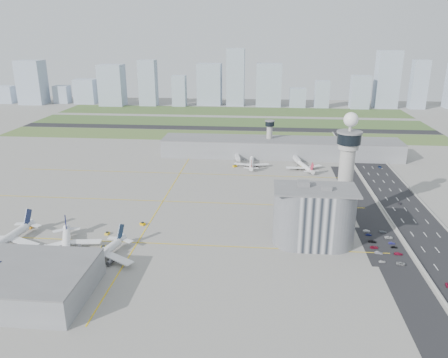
# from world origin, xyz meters

# --- Properties ---
(ground) EXTENTS (1000.00, 1000.00, 0.00)m
(ground) POSITION_xyz_m (0.00, 0.00, 0.00)
(ground) COLOR gray
(grass_strip_0) EXTENTS (480.00, 50.00, 0.08)m
(grass_strip_0) POSITION_xyz_m (-20.00, 225.00, 0.04)
(grass_strip_0) COLOR #4E6831
(grass_strip_0) RESTS_ON ground
(grass_strip_1) EXTENTS (480.00, 60.00, 0.08)m
(grass_strip_1) POSITION_xyz_m (-20.00, 300.00, 0.04)
(grass_strip_1) COLOR #42612D
(grass_strip_1) RESTS_ON ground
(grass_strip_2) EXTENTS (480.00, 70.00, 0.08)m
(grass_strip_2) POSITION_xyz_m (-20.00, 380.00, 0.04)
(grass_strip_2) COLOR #45612E
(grass_strip_2) RESTS_ON ground
(runway) EXTENTS (480.00, 22.00, 0.10)m
(runway) POSITION_xyz_m (-20.00, 262.00, 0.06)
(runway) COLOR black
(runway) RESTS_ON ground
(highway) EXTENTS (28.00, 500.00, 0.10)m
(highway) POSITION_xyz_m (115.00, 0.00, 0.05)
(highway) COLOR black
(highway) RESTS_ON ground
(barrier_left) EXTENTS (0.60, 500.00, 1.20)m
(barrier_left) POSITION_xyz_m (101.00, 0.00, 0.60)
(barrier_left) COLOR #9E9E99
(barrier_left) RESTS_ON ground
(barrier_right) EXTENTS (0.60, 500.00, 1.20)m
(barrier_right) POSITION_xyz_m (129.00, 0.00, 0.60)
(barrier_right) COLOR #9E9E99
(barrier_right) RESTS_ON ground
(landside_road) EXTENTS (18.00, 260.00, 0.08)m
(landside_road) POSITION_xyz_m (90.00, -10.00, 0.04)
(landside_road) COLOR black
(landside_road) RESTS_ON ground
(parking_lot) EXTENTS (20.00, 44.00, 0.10)m
(parking_lot) POSITION_xyz_m (88.00, -22.00, 0.05)
(parking_lot) COLOR black
(parking_lot) RESTS_ON ground
(taxiway_line_h_0) EXTENTS (260.00, 0.60, 0.01)m
(taxiway_line_h_0) POSITION_xyz_m (-40.00, -30.00, 0.01)
(taxiway_line_h_0) COLOR yellow
(taxiway_line_h_0) RESTS_ON ground
(taxiway_line_h_1) EXTENTS (260.00, 0.60, 0.01)m
(taxiway_line_h_1) POSITION_xyz_m (-40.00, 30.00, 0.01)
(taxiway_line_h_1) COLOR yellow
(taxiway_line_h_1) RESTS_ON ground
(taxiway_line_h_2) EXTENTS (260.00, 0.60, 0.01)m
(taxiway_line_h_2) POSITION_xyz_m (-40.00, 90.00, 0.01)
(taxiway_line_h_2) COLOR yellow
(taxiway_line_h_2) RESTS_ON ground
(taxiway_line_v) EXTENTS (0.60, 260.00, 0.01)m
(taxiway_line_v) POSITION_xyz_m (-40.00, 30.00, 0.01)
(taxiway_line_v) COLOR yellow
(taxiway_line_v) RESTS_ON ground
(control_tower) EXTENTS (14.00, 14.00, 64.50)m
(control_tower) POSITION_xyz_m (72.00, 8.00, 35.04)
(control_tower) COLOR #ADAAA5
(control_tower) RESTS_ON ground
(secondary_tower) EXTENTS (8.60, 8.60, 31.90)m
(secondary_tower) POSITION_xyz_m (30.00, 150.00, 18.80)
(secondary_tower) COLOR #ADAAA5
(secondary_tower) RESTS_ON ground
(admin_building) EXTENTS (42.00, 24.00, 33.50)m
(admin_building) POSITION_xyz_m (51.99, -22.00, 15.30)
(admin_building) COLOR #B2B2B7
(admin_building) RESTS_ON ground
(terminal_pier) EXTENTS (210.00, 32.00, 15.80)m
(terminal_pier) POSITION_xyz_m (40.00, 148.00, 7.90)
(terminal_pier) COLOR gray
(terminal_pier) RESTS_ON ground
(airplane_near_a) EXTENTS (44.43, 50.35, 12.80)m
(airplane_near_a) POSITION_xyz_m (-106.68, -41.21, 6.40)
(airplane_near_a) COLOR white
(airplane_near_a) RESTS_ON ground
(airplane_near_b) EXTENTS (49.05, 52.27, 11.65)m
(airplane_near_b) POSITION_xyz_m (-73.41, -41.86, 5.82)
(airplane_near_b) COLOR white
(airplane_near_b) RESTS_ON ground
(airplane_near_c) EXTENTS (45.57, 50.08, 11.84)m
(airplane_near_c) POSITION_xyz_m (-52.08, -51.83, 5.92)
(airplane_near_c) COLOR white
(airplane_near_c) RESTS_ON ground
(airplane_far_a) EXTENTS (29.63, 34.70, 9.60)m
(airplane_far_a) POSITION_xyz_m (15.55, 114.12, 4.80)
(airplane_far_a) COLOR white
(airplane_far_a) RESTS_ON ground
(airplane_far_b) EXTENTS (40.14, 43.67, 10.11)m
(airplane_far_b) POSITION_xyz_m (58.12, 109.90, 5.05)
(airplane_far_b) COLOR white
(airplane_far_b) RESTS_ON ground
(jet_bridge_near_1) EXTENTS (5.39, 14.31, 5.70)m
(jet_bridge_near_1) POSITION_xyz_m (-83.00, -61.00, 2.85)
(jet_bridge_near_1) COLOR silver
(jet_bridge_near_1) RESTS_ON ground
(jet_bridge_near_2) EXTENTS (5.39, 14.31, 5.70)m
(jet_bridge_near_2) POSITION_xyz_m (-53.00, -61.00, 2.85)
(jet_bridge_near_2) COLOR silver
(jet_bridge_near_2) RESTS_ON ground
(jet_bridge_far_0) EXTENTS (5.39, 14.31, 5.70)m
(jet_bridge_far_0) POSITION_xyz_m (2.00, 132.00, 2.85)
(jet_bridge_far_0) COLOR silver
(jet_bridge_far_0) RESTS_ON ground
(jet_bridge_far_1) EXTENTS (5.39, 14.31, 5.70)m
(jet_bridge_far_1) POSITION_xyz_m (52.00, 132.00, 2.85)
(jet_bridge_far_1) COLOR silver
(jet_bridge_far_1) RESTS_ON ground
(tug_0) EXTENTS (3.07, 3.99, 2.11)m
(tug_0) POSITION_xyz_m (-106.00, -17.93, 1.05)
(tug_0) COLOR orange
(tug_0) RESTS_ON ground
(tug_1) EXTENTS (2.36, 3.04, 1.59)m
(tug_1) POSITION_xyz_m (-59.26, -21.96, 0.80)
(tug_1) COLOR gold
(tug_1) RESTS_ON ground
(tug_2) EXTENTS (3.08, 3.98, 2.09)m
(tug_2) POSITION_xyz_m (-55.21, -39.22, 1.04)
(tug_2) COLOR gold
(tug_2) RESTS_ON ground
(tug_3) EXTENTS (3.61, 3.31, 1.73)m
(tug_3) POSITION_xyz_m (-43.22, -7.88, 0.87)
(tug_3) COLOR #EBAA00
(tug_3) RESTS_ON ground
(tug_4) EXTENTS (3.87, 3.88, 1.89)m
(tug_4) POSITION_xyz_m (1.90, 111.42, 0.94)
(tug_4) COLOR #DDA808
(tug_4) RESTS_ON ground
(tug_5) EXTENTS (2.45, 3.52, 2.02)m
(tug_5) POSITION_xyz_m (56.77, 113.70, 1.01)
(tug_5) COLOR #DDB300
(tug_5) RESTS_ON ground
(car_lot_0) EXTENTS (3.32, 1.67, 1.09)m
(car_lot_0) POSITION_xyz_m (83.73, -39.57, 0.54)
(car_lot_0) COLOR silver
(car_lot_0) RESTS_ON ground
(car_lot_1) EXTENTS (4.02, 1.96, 1.27)m
(car_lot_1) POSITION_xyz_m (84.11, -30.88, 0.64)
(car_lot_1) COLOR slate
(car_lot_1) RESTS_ON ground
(car_lot_2) EXTENTS (4.42, 2.59, 1.15)m
(car_lot_2) POSITION_xyz_m (83.32, -24.92, 0.58)
(car_lot_2) COLOR maroon
(car_lot_2) RESTS_ON ground
(car_lot_3) EXTENTS (4.44, 2.33, 1.23)m
(car_lot_3) POSITION_xyz_m (83.79, -18.30, 0.61)
(car_lot_3) COLOR black
(car_lot_3) RESTS_ON ground
(car_lot_4) EXTENTS (3.35, 1.63, 1.10)m
(car_lot_4) POSITION_xyz_m (83.74, -10.08, 0.55)
(car_lot_4) COLOR navy
(car_lot_4) RESTS_ON ground
(car_lot_5) EXTENTS (3.87, 1.50, 1.26)m
(car_lot_5) POSITION_xyz_m (83.50, -5.59, 0.63)
(car_lot_5) COLOR silver
(car_lot_5) RESTS_ON ground
(car_lot_6) EXTENTS (4.65, 2.59, 1.23)m
(car_lot_6) POSITION_xyz_m (92.21, -41.02, 0.61)
(car_lot_6) COLOR gray
(car_lot_6) RESTS_ON ground
(car_lot_7) EXTENTS (4.28, 1.76, 1.24)m
(car_lot_7) POSITION_xyz_m (93.72, -30.90, 0.62)
(car_lot_7) COLOR maroon
(car_lot_7) RESTS_ON ground
(car_lot_8) EXTENTS (3.36, 1.49, 1.12)m
(car_lot_8) POSITION_xyz_m (93.58, -23.76, 0.56)
(car_lot_8) COLOR black
(car_lot_8) RESTS_ON ground
(car_lot_9) EXTENTS (3.35, 1.33, 1.08)m
(car_lot_9) POSITION_xyz_m (93.64, -19.24, 0.54)
(car_lot_9) COLOR navy
(car_lot_9) RESTS_ON ground
(car_lot_10) EXTENTS (4.66, 2.42, 1.26)m
(car_lot_10) POSITION_xyz_m (93.80, -12.55, 0.63)
(car_lot_10) COLOR silver
(car_lot_10) RESTS_ON ground
(car_lot_11) EXTENTS (4.09, 1.97, 1.15)m
(car_lot_11) POSITION_xyz_m (92.54, -5.86, 0.57)
(car_lot_11) COLOR slate
(car_lot_11) RESTS_ON ground
(car_hw_0) EXTENTS (1.96, 3.68, 1.19)m
(car_hw_0) POSITION_xyz_m (106.98, -58.36, 0.60)
(car_hw_0) COLOR maroon
(car_hw_0) RESTS_ON ground
(car_hw_1) EXTENTS (1.58, 3.80, 1.22)m
(car_hw_1) POSITION_xyz_m (113.96, 38.86, 0.61)
(car_hw_1) COLOR black
(car_hw_1) RESTS_ON ground
(car_hw_2) EXTENTS (2.36, 4.70, 1.28)m
(car_hw_2) POSITION_xyz_m (120.90, 120.49, 0.64)
(car_hw_2) COLOR navy
(car_hw_2) RESTS_ON ground
(car_hw_4) EXTENTS (1.79, 3.38, 1.09)m
(car_hw_4) POSITION_xyz_m (107.61, 179.00, 0.55)
(car_hw_4) COLOR gray
(car_hw_4) RESTS_ON ground
(skyline_bldg_0) EXTENTS (24.05, 19.24, 26.50)m
(skyline_bldg_0) POSITION_xyz_m (-377.77, 421.70, 13.25)
(skyline_bldg_0) COLOR #9EADC1
(skyline_bldg_0) RESTS_ON ground
(skyline_bldg_1) EXTENTS (37.63, 30.10, 65.60)m
(skyline_bldg_1) POSITION_xyz_m (-331.22, 417.61, 32.80)
(skyline_bldg_1) COLOR #9EADC1
(skyline_bldg_1) RESTS_ON ground
(skyline_bldg_2) EXTENTS (22.81, 18.25, 26.79)m
(skyline_bldg_2) POSITION_xyz_m (-291.25, 430.16, 13.39)
(skyline_bldg_2) COLOR #9EADC1
(skyline_bldg_2) RESTS_ON ground
(skyline_bldg_3) EXTENTS (32.30, 25.84, 36.93)m
(skyline_bldg_3) POSITION_xyz_m (-252.58, 431.35, 18.47)
(skyline_bldg_3) COLOR #9EADC1
(skyline_bldg_3) RESTS_ON ground
(skyline_bldg_4) EXTENTS (35.81, 28.65, 60.36)m
(skyline_bldg_4) POSITION_xyz_m (-204.47, 415.19, 30.18)
(skyline_bldg_4) COLOR #9EADC1
(skyline_bldg_4) RESTS_ON ground
(skyline_bldg_5) EXTENTS (25.49, 20.39, 66.89)m
(skyline_bldg_5) POSITION_xyz_m (-150.11, 419.66, 33.44)
(skyline_bldg_5) COLOR #9EADC1
(skyline_bldg_5) RESTS_ON ground
(skyline_bldg_6) EXTENTS (20.04, 16.03, 45.20)m
(skyline_bldg_6) POSITION_xyz_m (-102.68, 417.90, 22.60)
(skyline_bldg_6) COLOR #9EADC1
(skyline_bldg_6) RESTS_ON ground
(skyline_bldg_7) EXTENTS (35.76, 28.61, 61.22)m
(skyline_bldg_7) POSITION_xyz_m (-59.44, 436.89, 30.61)
(skyline_bldg_7) COLOR #9EADC1
(skyline_bldg_7) RESTS_ON ground
(skyline_bldg_8) EXTENTS (26.33, 21.06, 83.39)m
(skyline_bldg_8) POSITION_xyz_m (-19.42, 431.56, 41.69)
(skyline_bldg_8) COLOR #9EADC1
(skyline_bldg_8) RESTS_ON ground
(skyline_bldg_9) EXTENTS (36.96, 29.57, 62.11)m
(skyline_bldg_9) POSITION_xyz_m (30.27, 432.32, 31.06)
(skyline_bldg_9) COLOR #9EADC1
(skyline_bldg_9) RESTS_ON ground
(skyline_bldg_10) EXTENTS (23.01, 18.41, 27.75)m
(skyline_bldg_10) POSITION_xyz_m (73.27, 423.68, 13.87)
(skyline_bldg_10) COLOR #9EADC1
(skyline_bldg_10) RESTS_ON ground
(skyline_bldg_11) EXTENTS (20.22, 16.18, 38.97)m
(skyline_bldg_11) POSITION_xyz_m (108.28, 423.34, 19.48)
(skyline_bldg_11) COLOR #9EADC1
(skyline_bldg_11) RESTS_ON ground
(skyline_bldg_12) EXTENTS (26.14, 20.92, 46.89)m
(skyline_bldg_12) POSITION_xyz_m (162.17, 421.29, 23.44)
(skyline_bldg_12) COLOR #9EADC1
(skyline_bldg_12) RESTS_ON ground
(skyline_bldg_13) EXTENTS (32.26, 25.81, 81.20)m
(skyline_bldg_13) POSITION_xyz_m (201.27, 433.27, 40.60)
(skyline_bldg_13) COLOR #9EADC1
(skyline_bldg_13) RESTS_ON ground
(skyline_bldg_14) EXTENTS (21.59, 17.28, 68.75)m
(skyline_bldg_14) POSITION_xyz_m (244.74, 426.38, 34.37)
(skyline_bldg_14) COLOR #9EADC1
(skyline_bldg_14) RESTS_ON ground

